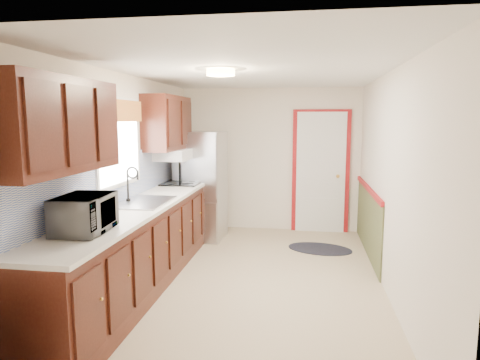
% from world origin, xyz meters
% --- Properties ---
extents(room_shell, '(3.20, 5.20, 2.52)m').
position_xyz_m(room_shell, '(0.00, 0.00, 1.20)').
color(room_shell, tan).
rests_on(room_shell, ground).
extents(kitchen_run, '(0.63, 4.00, 2.20)m').
position_xyz_m(kitchen_run, '(-1.24, -0.29, 0.81)').
color(kitchen_run, '#37140C').
rests_on(kitchen_run, ground).
extents(back_wall_trim, '(1.12, 2.30, 2.08)m').
position_xyz_m(back_wall_trim, '(0.99, 2.21, 0.89)').
color(back_wall_trim, maroon).
rests_on(back_wall_trim, ground).
extents(ceiling_fixture, '(0.30, 0.30, 0.06)m').
position_xyz_m(ceiling_fixture, '(-0.30, -0.20, 2.36)').
color(ceiling_fixture, '#FFD88C').
rests_on(ceiling_fixture, room_shell).
extents(microwave, '(0.35, 0.58, 0.38)m').
position_xyz_m(microwave, '(-1.20, -1.49, 1.13)').
color(microwave, white).
rests_on(microwave, kitchen_run).
extents(refrigerator, '(0.74, 0.73, 1.69)m').
position_xyz_m(refrigerator, '(-1.02, 1.75, 0.84)').
color(refrigerator, '#B7B7BC').
rests_on(refrigerator, ground).
extents(rug, '(1.04, 0.79, 0.01)m').
position_xyz_m(rug, '(0.83, 1.41, 0.01)').
color(rug, black).
rests_on(rug, ground).
extents(cooktop, '(0.53, 0.63, 0.02)m').
position_xyz_m(cooktop, '(-1.19, 1.31, 0.95)').
color(cooktop, black).
rests_on(cooktop, kitchen_run).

